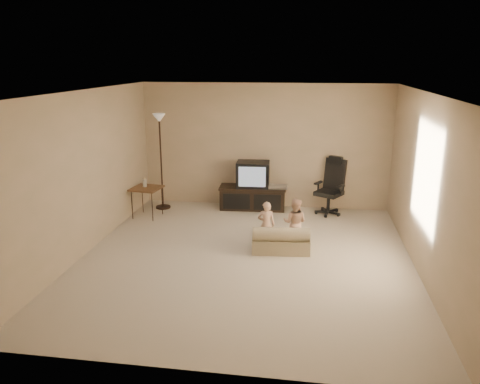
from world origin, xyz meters
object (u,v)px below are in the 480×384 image
object	(u,v)px
tv_stand	(253,189)
toddler_left	(266,225)
side_table	(146,188)
floor_lamp	(160,140)
child_sofa	(281,241)
toddler_right	(295,223)
office_chair	(331,194)

from	to	relation	value
tv_stand	toddler_left	bearing A→B (deg)	-80.06
tv_stand	side_table	world-z (taller)	tv_stand
tv_stand	floor_lamp	xyz separation A→B (m)	(-1.83, -0.23, 1.00)
side_table	floor_lamp	xyz separation A→B (m)	(0.13, 0.58, 0.84)
side_table	child_sofa	xyz separation A→B (m)	(2.66, -1.34, -0.39)
toddler_left	toddler_right	xyz separation A→B (m)	(0.45, 0.12, 0.02)
office_chair	side_table	size ratio (longest dim) A/B	1.43
office_chair	floor_lamp	bearing A→B (deg)	-147.73
tv_stand	floor_lamp	world-z (taller)	floor_lamp
office_chair	toddler_right	distance (m)	1.91
side_table	toddler_left	world-z (taller)	side_table
tv_stand	child_sofa	size ratio (longest dim) A/B	1.47
office_chair	toddler_left	size ratio (longest dim) A/B	1.46
child_sofa	office_chair	bearing A→B (deg)	62.85
floor_lamp	toddler_right	world-z (taller)	floor_lamp
floor_lamp	toddler_left	distance (m)	3.07
side_table	toddler_right	xyz separation A→B (m)	(2.87, -1.07, -0.16)
toddler_right	tv_stand	bearing A→B (deg)	-54.12
child_sofa	toddler_right	xyz separation A→B (m)	(0.20, 0.27, 0.22)
office_chair	toddler_left	bearing A→B (deg)	-89.58
side_table	office_chair	bearing A→B (deg)	11.84
side_table	floor_lamp	world-z (taller)	floor_lamp
toddler_right	toddler_left	bearing A→B (deg)	25.20
child_sofa	tv_stand	bearing A→B (deg)	102.90
toddler_right	child_sofa	bearing A→B (deg)	63.30
office_chair	toddler_right	size ratio (longest dim) A/B	1.40
child_sofa	toddler_right	size ratio (longest dim) A/B	1.17
office_chair	toddler_right	xyz separation A→B (m)	(-0.63, -1.81, -0.00)
tv_stand	toddler_right	bearing A→B (deg)	-67.20
side_table	toddler_left	distance (m)	2.70
side_table	toddler_right	world-z (taller)	toddler_right
tv_stand	side_table	bearing A→B (deg)	-160.43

